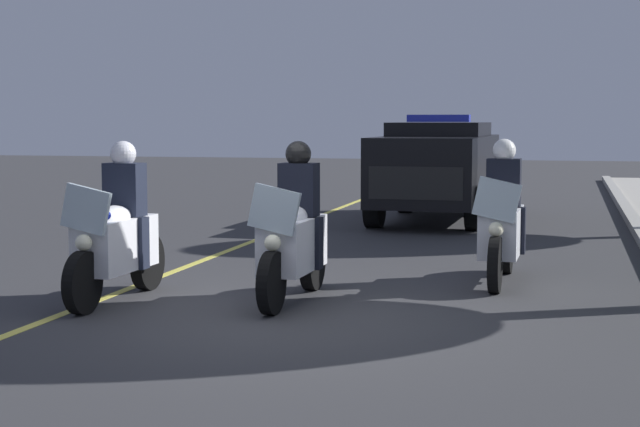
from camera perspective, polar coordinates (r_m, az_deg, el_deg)
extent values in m
plane|color=#333335|center=(9.72, -2.16, -6.10)|extent=(80.00, 80.00, 0.00)
cube|color=#E0D14C|center=(10.55, -13.81, -5.32)|extent=(48.00, 0.12, 0.01)
cylinder|color=black|center=(10.15, -13.58, -3.92)|extent=(0.64, 0.13, 0.64)
cylinder|color=black|center=(11.47, -9.95, -2.79)|extent=(0.64, 0.15, 0.64)
cube|color=white|center=(10.74, -11.73, -1.75)|extent=(1.21, 0.47, 0.56)
ellipsoid|color=white|center=(10.67, -11.88, -0.19)|extent=(0.57, 0.33, 0.24)
cube|color=silver|center=(10.14, -13.40, 0.24)|extent=(0.07, 0.56, 0.53)
sphere|color=#F9F4CC|center=(10.13, -13.52, -1.65)|extent=(0.17, 0.17, 0.17)
sphere|color=red|center=(10.34, -13.82, -0.07)|extent=(0.09, 0.09, 0.09)
sphere|color=#1933F2|center=(10.19, -12.25, -0.11)|extent=(0.09, 0.09, 0.09)
cube|color=black|center=(10.89, -11.24, 1.31)|extent=(0.29, 0.41, 0.60)
cube|color=black|center=(10.80, -10.38, -1.69)|extent=(0.18, 0.14, 0.56)
cube|color=black|center=(10.98, -12.26, -1.61)|extent=(0.18, 0.14, 0.56)
sphere|color=silver|center=(10.85, -11.32, 3.41)|extent=(0.28, 0.28, 0.28)
cylinder|color=black|center=(9.86, -2.82, -4.05)|extent=(0.64, 0.13, 0.64)
cylinder|color=black|center=(11.28, -0.44, -2.84)|extent=(0.64, 0.15, 0.64)
cube|color=white|center=(10.50, -1.59, -1.80)|extent=(1.21, 0.47, 0.56)
ellipsoid|color=white|center=(10.42, -1.67, -0.20)|extent=(0.57, 0.33, 0.24)
cube|color=silver|center=(9.86, -2.66, 0.23)|extent=(0.07, 0.56, 0.53)
sphere|color=#F9F4CC|center=(9.84, -2.76, -1.71)|extent=(0.17, 0.17, 0.17)
sphere|color=red|center=(10.04, -3.30, -0.08)|extent=(0.09, 0.09, 0.09)
sphere|color=#1933F2|center=(9.94, -1.55, -0.13)|extent=(0.09, 0.09, 0.09)
cube|color=black|center=(10.67, -1.23, 1.33)|extent=(0.29, 0.41, 0.60)
cube|color=black|center=(10.61, -0.28, -1.73)|extent=(0.18, 0.14, 0.56)
cube|color=black|center=(10.72, -2.34, -1.66)|extent=(0.18, 0.14, 0.56)
sphere|color=black|center=(10.63, -1.27, 3.47)|extent=(0.28, 0.28, 0.28)
cylinder|color=black|center=(11.24, 10.10, -2.95)|extent=(0.64, 0.13, 0.64)
cylinder|color=black|center=(12.72, 10.73, -2.00)|extent=(0.64, 0.15, 0.64)
cube|color=silver|center=(11.92, 10.45, -1.03)|extent=(1.21, 0.47, 0.56)
ellipsoid|color=silver|center=(11.84, 10.46, 0.39)|extent=(0.57, 0.33, 0.24)
cube|color=silver|center=(11.26, 10.21, 0.80)|extent=(0.07, 0.56, 0.53)
sphere|color=#F9F4CC|center=(11.23, 10.15, -0.91)|extent=(0.17, 0.17, 0.17)
sphere|color=red|center=(11.41, 9.46, 0.52)|extent=(0.09, 0.09, 0.09)
sphere|color=#1933F2|center=(11.38, 11.07, 0.48)|extent=(0.09, 0.09, 0.09)
cube|color=black|center=(12.10, 10.59, 1.72)|extent=(0.29, 0.41, 0.60)
cube|color=black|center=(12.08, 11.47, -0.97)|extent=(0.18, 0.14, 0.56)
cube|color=black|center=(12.11, 9.58, -0.92)|extent=(0.18, 0.14, 0.56)
sphere|color=white|center=(12.06, 10.62, 3.61)|extent=(0.28, 0.28, 0.28)
cube|color=black|center=(19.13, 6.81, 2.62)|extent=(4.94, 2.01, 1.24)
cube|color=black|center=(19.41, 6.96, 4.72)|extent=(2.44, 1.80, 0.36)
cube|color=#2633D8|center=(19.21, 6.88, 5.49)|extent=(0.31, 1.21, 0.14)
cube|color=black|center=(16.78, 5.57, 1.76)|extent=(0.16, 1.62, 0.56)
cylinder|color=black|center=(17.52, 8.93, 0.31)|extent=(0.81, 0.30, 0.80)
cylinder|color=black|center=(17.82, 3.17, 0.45)|extent=(0.81, 0.30, 0.80)
cylinder|color=black|center=(20.60, 9.91, 1.04)|extent=(0.81, 0.30, 0.80)
cylinder|color=black|center=(20.85, 4.98, 1.15)|extent=(0.81, 0.30, 0.80)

